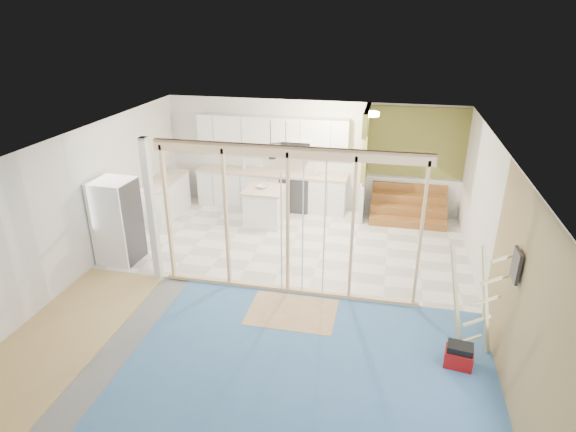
% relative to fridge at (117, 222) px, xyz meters
% --- Properties ---
extents(room, '(7.01, 8.01, 2.61)m').
position_rel_fridge_xyz_m(room, '(3.09, -0.45, 0.48)').
color(room, slate).
rests_on(room, ground).
extents(floor_overlays, '(7.00, 8.00, 0.03)m').
position_rel_fridge_xyz_m(floor_overlays, '(3.16, -0.39, -0.81)').
color(floor_overlays, white).
rests_on(floor_overlays, room).
extents(stud_frame, '(4.66, 0.14, 2.60)m').
position_rel_fridge_xyz_m(stud_frame, '(2.84, -0.45, 0.77)').
color(stud_frame, beige).
rests_on(stud_frame, room).
extents(base_cabinets, '(4.45, 2.24, 0.93)m').
position_rel_fridge_xyz_m(base_cabinets, '(1.48, 2.91, -0.35)').
color(base_cabinets, white).
rests_on(base_cabinets, room).
extents(upper_cabinets, '(3.60, 0.41, 0.85)m').
position_rel_fridge_xyz_m(upper_cabinets, '(2.25, 3.37, 1.00)').
color(upper_cabinets, white).
rests_on(upper_cabinets, room).
extents(green_partition, '(2.25, 1.51, 2.60)m').
position_rel_fridge_xyz_m(green_partition, '(5.13, 3.21, 0.12)').
color(green_partition, olive).
rests_on(green_partition, room).
extents(pot_rack, '(0.52, 0.52, 0.72)m').
position_rel_fridge_xyz_m(pot_rack, '(2.78, 1.44, 1.18)').
color(pot_rack, black).
rests_on(pot_rack, room).
extents(sheathing_panel, '(0.02, 4.00, 2.60)m').
position_rel_fridge_xyz_m(sheathing_panel, '(6.57, -2.45, 0.48)').
color(sheathing_panel, '#9E8056').
rests_on(sheathing_panel, room).
extents(electrical_panel, '(0.04, 0.30, 0.40)m').
position_rel_fridge_xyz_m(electrical_panel, '(6.52, -1.85, 0.83)').
color(electrical_panel, '#333337').
rests_on(electrical_panel, room).
extents(ceiling_light, '(0.32, 0.32, 0.08)m').
position_rel_fridge_xyz_m(ceiling_light, '(4.49, 2.55, 1.72)').
color(ceiling_light, '#FFEABF').
rests_on(ceiling_light, room).
extents(fridge, '(0.75, 0.72, 1.64)m').
position_rel_fridge_xyz_m(fridge, '(0.00, 0.00, 0.00)').
color(fridge, white).
rests_on(fridge, room).
extents(island, '(0.90, 0.90, 0.86)m').
position_rel_fridge_xyz_m(island, '(2.27, 2.25, -0.39)').
color(island, white).
rests_on(island, room).
extents(bowl, '(0.32, 0.32, 0.06)m').
position_rel_fridge_xyz_m(bowl, '(2.23, 2.28, 0.07)').
color(bowl, beige).
rests_on(bowl, island).
extents(soap_bottle_a, '(0.16, 0.16, 0.32)m').
position_rel_fridge_xyz_m(soap_bottle_a, '(1.48, 3.29, 0.27)').
color(soap_bottle_a, '#B3B9C8').
rests_on(soap_bottle_a, base_cabinets).
extents(soap_bottle_b, '(0.11, 0.12, 0.20)m').
position_rel_fridge_xyz_m(soap_bottle_b, '(3.30, 3.14, 0.21)').
color(soap_bottle_b, silver).
rests_on(soap_bottle_b, base_cabinets).
extents(toolbox, '(0.41, 0.33, 0.35)m').
position_rel_fridge_xyz_m(toolbox, '(6.06, -1.80, -0.65)').
color(toolbox, '#970E0E').
rests_on(toolbox, room).
extents(ladder, '(0.91, 0.21, 1.74)m').
position_rel_fridge_xyz_m(ladder, '(6.20, -1.51, 0.07)').
color(ladder, tan).
rests_on(ladder, room).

